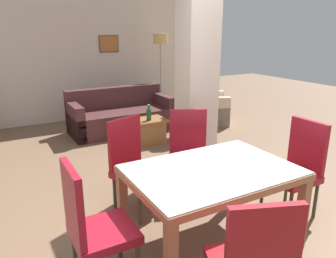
% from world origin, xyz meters
% --- Properties ---
extents(ground_plane, '(18.00, 18.00, 0.00)m').
position_xyz_m(ground_plane, '(0.00, 0.00, 0.00)').
color(ground_plane, brown).
extents(back_wall, '(7.20, 0.09, 2.70)m').
position_xyz_m(back_wall, '(0.00, 5.01, 1.35)').
color(back_wall, beige).
rests_on(back_wall, ground_plane).
extents(divider_pillar, '(0.45, 0.38, 2.70)m').
position_xyz_m(divider_pillar, '(0.79, 1.43, 1.35)').
color(divider_pillar, beige).
rests_on(divider_pillar, ground_plane).
extents(dining_table, '(1.44, 1.00, 0.75)m').
position_xyz_m(dining_table, '(0.00, 0.00, 0.59)').
color(dining_table, '#9F6845').
rests_on(dining_table, ground_plane).
extents(dining_chair_head_right, '(0.46, 0.46, 1.01)m').
position_xyz_m(dining_chair_head_right, '(1.11, 0.00, 0.54)').
color(dining_chair_head_right, maroon).
rests_on(dining_chair_head_right, ground_plane).
extents(dining_chair_head_left, '(0.46, 0.46, 1.01)m').
position_xyz_m(dining_chair_head_left, '(-1.08, 0.00, 0.54)').
color(dining_chair_head_left, maroon).
rests_on(dining_chair_head_left, ground_plane).
extents(dining_chair_far_right, '(0.60, 0.60, 1.01)m').
position_xyz_m(dining_chair_far_right, '(0.35, 0.91, 0.54)').
color(dining_chair_far_right, maroon).
rests_on(dining_chair_far_right, ground_plane).
extents(dining_chair_far_left, '(0.59, 0.59, 1.01)m').
position_xyz_m(dining_chair_far_left, '(-0.35, 0.92, 0.54)').
color(dining_chair_far_left, maroon).
rests_on(dining_chair_far_left, ground_plane).
extents(sofa, '(1.94, 0.86, 0.81)m').
position_xyz_m(sofa, '(0.59, 3.73, 0.28)').
color(sofa, '#4C282A').
rests_on(sofa, ground_plane).
extents(armchair, '(1.15, 1.14, 0.78)m').
position_xyz_m(armchair, '(2.36, 3.43, 0.28)').
color(armchair, beige).
rests_on(armchair, ground_plane).
extents(coffee_table, '(0.68, 0.45, 0.42)m').
position_xyz_m(coffee_table, '(0.70, 2.81, 0.22)').
color(coffee_table, brown).
rests_on(coffee_table, ground_plane).
extents(bottle, '(0.08, 0.08, 0.28)m').
position_xyz_m(bottle, '(0.72, 2.75, 0.53)').
color(bottle, '#194C23').
rests_on(bottle, coffee_table).
extents(floor_lamp, '(0.33, 0.33, 1.82)m').
position_xyz_m(floor_lamp, '(1.87, 4.46, 1.54)').
color(floor_lamp, '#B7B7BC').
rests_on(floor_lamp, ground_plane).
extents(standing_person, '(0.26, 0.40, 1.77)m').
position_xyz_m(standing_person, '(1.83, 2.95, 1.03)').
color(standing_person, '#39475B').
rests_on(standing_person, ground_plane).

